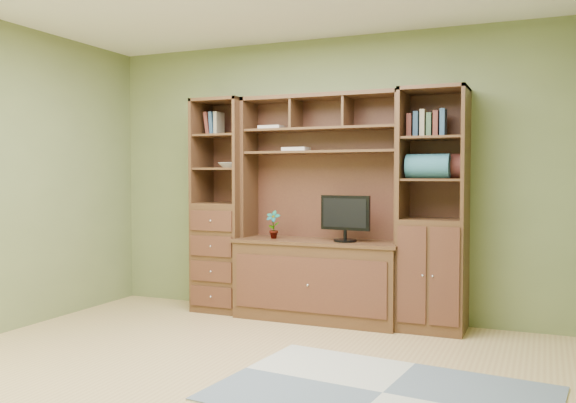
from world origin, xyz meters
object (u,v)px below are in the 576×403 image
at_px(left_tower, 223,205).
at_px(monitor, 345,210).
at_px(right_tower, 433,210).
at_px(center_hutch, 318,208).

distance_m(left_tower, monitor, 1.27).
xyz_separation_m(right_tower, monitor, (-0.75, -0.07, -0.01)).
distance_m(left_tower, right_tower, 2.02).
bearing_deg(left_tower, center_hutch, -2.29).
height_order(center_hutch, left_tower, same).
bearing_deg(monitor, center_hutch, 178.56).
height_order(center_hutch, right_tower, same).
distance_m(center_hutch, monitor, 0.27).
height_order(right_tower, monitor, right_tower).
xyz_separation_m(center_hutch, monitor, (0.27, -0.03, -0.01)).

